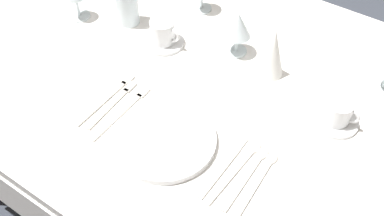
% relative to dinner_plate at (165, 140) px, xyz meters
% --- Properties ---
extents(ground_plane, '(6.00, 6.00, 0.00)m').
position_rel_dinner_plate_xyz_m(ground_plane, '(-0.00, 0.26, -0.75)').
color(ground_plane, '#383D47').
extents(dining_table, '(1.80, 1.11, 0.74)m').
position_rel_dinner_plate_xyz_m(dining_table, '(-0.00, 0.26, -0.09)').
color(dining_table, white).
rests_on(dining_table, ground).
extents(dinner_plate, '(0.26, 0.26, 0.02)m').
position_rel_dinner_plate_xyz_m(dinner_plate, '(0.00, 0.00, 0.00)').
color(dinner_plate, white).
rests_on(dinner_plate, dining_table).
extents(fork_outer, '(0.02, 0.23, 0.00)m').
position_rel_dinner_plate_xyz_m(fork_outer, '(-0.16, 0.02, -0.01)').
color(fork_outer, beige).
rests_on(fork_outer, dining_table).
extents(fork_inner, '(0.03, 0.20, 0.00)m').
position_rel_dinner_plate_xyz_m(fork_inner, '(-0.20, 0.03, -0.01)').
color(fork_inner, beige).
rests_on(fork_inner, dining_table).
extents(fork_salad, '(0.02, 0.23, 0.00)m').
position_rel_dinner_plate_xyz_m(fork_salad, '(-0.22, 0.04, -0.01)').
color(fork_salad, beige).
rests_on(fork_salad, dining_table).
extents(dinner_knife, '(0.02, 0.21, 0.00)m').
position_rel_dinner_plate_xyz_m(dinner_knife, '(0.16, 0.01, -0.01)').
color(dinner_knife, beige).
rests_on(dinner_knife, dining_table).
extents(spoon_soup, '(0.03, 0.22, 0.01)m').
position_rel_dinner_plate_xyz_m(spoon_soup, '(0.19, 0.05, -0.01)').
color(spoon_soup, beige).
rests_on(spoon_soup, dining_table).
extents(spoon_dessert, '(0.03, 0.21, 0.01)m').
position_rel_dinner_plate_xyz_m(spoon_dessert, '(0.22, 0.05, -0.01)').
color(spoon_dessert, beige).
rests_on(spoon_dessert, dining_table).
extents(spoon_tea, '(0.03, 0.23, 0.01)m').
position_rel_dinner_plate_xyz_m(spoon_tea, '(0.25, 0.04, -0.01)').
color(spoon_tea, beige).
rests_on(spoon_tea, dining_table).
extents(saucer_left, '(0.13, 0.13, 0.01)m').
position_rel_dinner_plate_xyz_m(saucer_left, '(0.32, 0.31, -0.00)').
color(saucer_left, white).
rests_on(saucer_left, dining_table).
extents(coffee_cup_left, '(0.10, 0.08, 0.06)m').
position_rel_dinner_plate_xyz_m(coffee_cup_left, '(0.33, 0.31, 0.03)').
color(coffee_cup_left, white).
rests_on(coffee_cup_left, saucer_left).
extents(saucer_right, '(0.13, 0.13, 0.01)m').
position_rel_dinner_plate_xyz_m(saucer_right, '(-0.24, 0.31, -0.00)').
color(saucer_right, white).
rests_on(saucer_right, dining_table).
extents(coffee_cup_right, '(0.10, 0.08, 0.07)m').
position_rel_dinner_plate_xyz_m(coffee_cup_right, '(-0.24, 0.31, 0.04)').
color(coffee_cup_right, white).
rests_on(coffee_cup_right, saucer_right).
extents(wine_glass_far, '(0.08, 0.08, 0.14)m').
position_rel_dinner_plate_xyz_m(wine_glass_far, '(-0.03, 0.40, 0.09)').
color(wine_glass_far, silver).
rests_on(wine_glass_far, dining_table).
extents(drink_tumbler, '(0.07, 0.07, 0.12)m').
position_rel_dinner_plate_xyz_m(drink_tumbler, '(-0.40, 0.33, 0.04)').
color(drink_tumbler, silver).
rests_on(drink_tumbler, dining_table).
extents(napkin_folded, '(0.08, 0.08, 0.15)m').
position_rel_dinner_plate_xyz_m(napkin_folded, '(0.10, 0.38, 0.07)').
color(napkin_folded, white).
rests_on(napkin_folded, dining_table).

